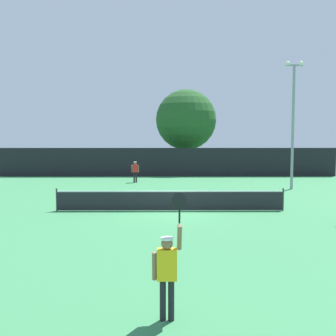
{
  "coord_description": "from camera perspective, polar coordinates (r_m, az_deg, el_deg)",
  "views": [
    {
      "loc": [
        -0.23,
        -18.91,
        3.52
      ],
      "look_at": [
        -0.06,
        5.74,
        1.59
      ],
      "focal_mm": 42.99,
      "sensor_mm": 36.0,
      "label": 1
    }
  ],
  "objects": [
    {
      "name": "perimeter_fence",
      "position": [
        35.63,
        -0.03,
        0.85
      ],
      "size": [
        29.92,
        0.12,
        2.52
      ],
      "primitive_type": "cube",
      "color": "black",
      "rests_on": "ground"
    },
    {
      "name": "parked_car_near",
      "position": [
        44.15,
        -4.06,
        0.91
      ],
      "size": [
        2.05,
        4.26,
        1.69
      ],
      "rotation": [
        0.0,
        0.0,
        0.03
      ],
      "color": "navy",
      "rests_on": "ground"
    },
    {
      "name": "ground_plane",
      "position": [
        19.24,
        0.3,
        -6.07
      ],
      "size": [
        120.0,
        120.0,
        0.0
      ],
      "primitive_type": "plane",
      "color": "#387F4C"
    },
    {
      "name": "tennis_ball",
      "position": [
        23.19,
        5.58,
        -4.19
      ],
      "size": [
        0.07,
        0.07,
        0.07
      ],
      "primitive_type": "sphere",
      "color": "#CCE033",
      "rests_on": "ground"
    },
    {
      "name": "light_pole",
      "position": [
        28.11,
        17.31,
        6.89
      ],
      "size": [
        1.18,
        0.28,
        8.47
      ],
      "color": "gray",
      "rests_on": "ground"
    },
    {
      "name": "player_receiving",
      "position": [
        30.94,
        -4.67,
        -0.25
      ],
      "size": [
        0.57,
        0.24,
        1.6
      ],
      "rotation": [
        0.0,
        0.0,
        3.14
      ],
      "color": "red",
      "rests_on": "ground"
    },
    {
      "name": "tennis_net",
      "position": [
        19.15,
        0.3,
        -4.56
      ],
      "size": [
        10.85,
        0.08,
        1.07
      ],
      "color": "#232328",
      "rests_on": "ground"
    },
    {
      "name": "player_serving",
      "position": [
        7.87,
        -0.06,
        -13.67
      ],
      "size": [
        0.67,
        0.39,
        2.46
      ],
      "color": "yellow",
      "rests_on": "ground"
    },
    {
      "name": "large_tree",
      "position": [
        39.59,
        2.58,
        6.82
      ],
      "size": [
        5.9,
        5.9,
        8.11
      ],
      "color": "brown",
      "rests_on": "ground"
    }
  ]
}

